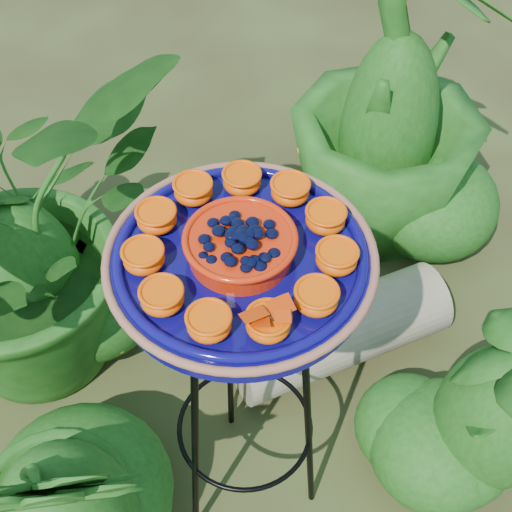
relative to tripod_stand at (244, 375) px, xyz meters
The scene contains 8 objects.
ground_plane 0.54m from the tripod_stand, 57.34° to the left, with size 20.00×20.00×0.00m, color #2F2615.
tripod_stand is the anchor object (origin of this frame).
feeder_dish 0.37m from the tripod_stand, 95.52° to the right, with size 0.48×0.48×0.10m.
driftwood_log 0.62m from the tripod_stand, 34.70° to the left, with size 0.21×0.21×0.62m, color gray.
shrub_back_left 0.73m from the tripod_stand, 121.14° to the left, with size 0.83×0.72×0.93m, color #184712.
shrub_back_right 1.01m from the tripod_stand, 44.01° to the left, with size 0.59×0.59×1.06m, color #184712.
shrub_front_right 0.61m from the tripod_stand, 17.31° to the right, with size 0.35×0.24×0.67m, color #184712.
shrub_front_left 0.44m from the tripod_stand, behind, with size 0.41×0.33×0.75m, color #184712.
Camera 1 is at (-0.35, -0.85, 1.76)m, focal length 50.00 mm.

